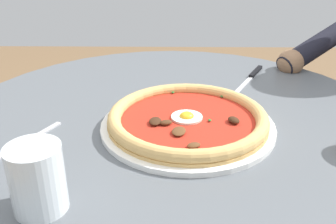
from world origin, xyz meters
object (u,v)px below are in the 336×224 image
object	(u,v)px
pizza_on_plate	(188,120)
water_glass	(39,183)
dining_table	(173,182)
steak_knife	(253,76)
fork_utensil	(25,143)

from	to	relation	value
pizza_on_plate	water_glass	world-z (taller)	water_glass
dining_table	pizza_on_plate	distance (m)	0.18
steak_knife	pizza_on_plate	bearing A→B (deg)	148.28
water_glass	fork_utensil	distance (m)	0.20
pizza_on_plate	steak_knife	world-z (taller)	pizza_on_plate
dining_table	fork_utensil	size ratio (longest dim) A/B	5.78
fork_utensil	steak_knife	bearing A→B (deg)	-53.49
fork_utensil	pizza_on_plate	bearing A→B (deg)	-77.81
steak_knife	fork_utensil	size ratio (longest dim) A/B	1.20
pizza_on_plate	fork_utensil	xyz separation A→B (m)	(-0.06, 0.29, -0.02)
dining_table	pizza_on_plate	bearing A→B (deg)	-146.09
dining_table	steak_knife	bearing A→B (deg)	-40.14
water_glass	dining_table	bearing A→B (deg)	-32.87
pizza_on_plate	fork_utensil	distance (m)	0.30
water_glass	steak_knife	xyz separation A→B (m)	(0.51, -0.38, -0.04)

